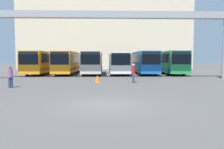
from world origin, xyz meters
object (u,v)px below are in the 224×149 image
Objects in this scene: bus_slot_2 at (93,61)px; traffic_cone at (97,79)px; bus_slot_0 at (42,61)px; bus_slot_5 at (169,61)px; bus_slot_4 at (144,61)px; bus_slot_3 at (118,62)px; pedestrian_mid_left at (10,76)px; pedestrian_near_center at (133,73)px; bus_slot_1 at (68,61)px.

traffic_cone is at bearing -84.56° from bus_slot_2.
bus_slot_5 is (18.55, -0.77, 0.02)m from bus_slot_0.
traffic_cone is at bearing -119.62° from bus_slot_4.
pedestrian_mid_left is (-9.11, -15.03, -0.87)m from bus_slot_3.
pedestrian_near_center is (4.38, -11.67, -0.91)m from bus_slot_2.
bus_slot_5 is (3.71, -0.03, 0.02)m from bus_slot_4.
bus_slot_5 reaches higher than bus_slot_3.
bus_slot_1 is at bearing 175.65° from bus_slot_4.
bus_slot_3 is at bearing 2.50° from bus_slot_2.
bus_slot_2 reaches higher than pedestrian_near_center.
bus_slot_0 is 15.81m from pedestrian_mid_left.
bus_slot_2 is at bearing -6.08° from bus_slot_0.
bus_slot_2 is at bearing -179.67° from bus_slot_4.
bus_slot_4 is 19.69m from pedestrian_mid_left.
bus_slot_5 is at bearing 14.83° from pedestrian_mid_left.
bus_slot_3 is at bearing 31.61° from pedestrian_mid_left.
bus_slot_5 reaches higher than pedestrian_near_center.
bus_slot_2 is 5.78× the size of pedestrian_near_center.
pedestrian_near_center is at bearing -120.01° from bus_slot_5.
bus_slot_4 is at bearing -1.83° from bus_slot_3.
bus_slot_0 is 17.02× the size of traffic_cone.
traffic_cone is (-10.07, -11.16, -1.53)m from bus_slot_5.
bus_slot_1 is 14.87m from bus_slot_5.
pedestrian_near_center is at bearing -57.22° from bus_slot_1.
bus_slot_4 reaches higher than traffic_cone.
bus_slot_2 is 0.99× the size of bus_slot_4.
bus_slot_3 is 11.88m from pedestrian_near_center.
bus_slot_2 reaches higher than bus_slot_1.
bus_slot_3 is at bearing 178.17° from bus_slot_4.
pedestrian_mid_left is (2.02, -15.65, -0.97)m from bus_slot_0.
bus_slot_3 is at bearing -5.60° from bus_slot_1.
bus_slot_1 is at bearing 1.53° from bus_slot_0.
bus_slot_3 reaches higher than traffic_cone.
bus_slot_1 is 7.20× the size of pedestrian_mid_left.
pedestrian_near_center is at bearing -9.10° from pedestrian_mid_left.
bus_slot_5 is 15.11m from traffic_cone.
bus_slot_3 is 17.59m from pedestrian_mid_left.
traffic_cone is (4.77, -12.03, -1.50)m from bus_slot_1.
bus_slot_3 is 7.42m from bus_slot_5.
bus_slot_3 is at bearing 8.69° from pedestrian_near_center.
bus_slot_0 reaches higher than bus_slot_4.
bus_slot_4 is 12.14m from pedestrian_near_center.
bus_slot_5 reaches higher than bus_slot_2.
bus_slot_0 is 1.16× the size of bus_slot_2.
bus_slot_1 is at bearing 56.72° from pedestrian_mid_left.
bus_slot_5 reaches higher than bus_slot_0.
bus_slot_5 is at bearing 0.09° from bus_slot_2.
bus_slot_3 reaches higher than pedestrian_near_center.
bus_slot_1 is 1.14× the size of bus_slot_3.
traffic_cone is at bearing -68.36° from bus_slot_1.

